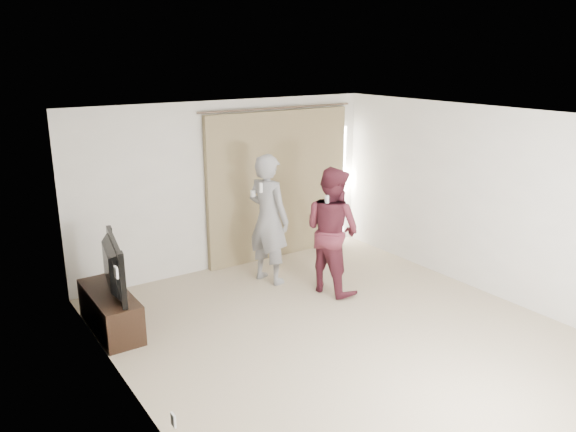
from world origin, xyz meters
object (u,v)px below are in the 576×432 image
object	(u,v)px
person_man	(268,219)
tv	(106,267)
tv_console	(110,311)
person_woman	(332,230)

from	to	relation	value
person_man	tv	bearing A→B (deg)	-174.62
tv_console	tv	distance (m)	0.58
person_man	person_woman	world-z (taller)	person_man
tv_console	person_man	distance (m)	2.53
person_man	person_woman	bearing A→B (deg)	-54.61
tv	tv_console	bearing A→B (deg)	0.00
tv_console	person_woman	world-z (taller)	person_woman
tv	person_woman	size ratio (longest dim) A/B	0.65
tv	person_man	bearing A→B (deg)	-74.48
tv_console	person_man	bearing A→B (deg)	5.38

